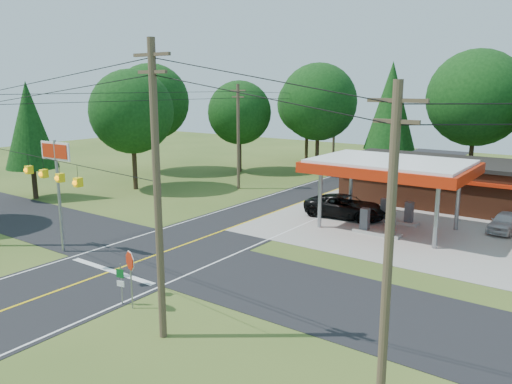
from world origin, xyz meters
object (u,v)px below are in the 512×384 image
Objects in this scene: big_stop_sign at (57,170)px; octagonal_stop_sign at (130,265)px; gas_canopy at (390,169)px; suv_car at (345,207)px; sedan_car at (505,222)px.

big_stop_sign is 10.34m from octagonal_stop_sign.
suv_car is at bearing 163.83° from gas_canopy.
gas_canopy is at bearing 76.69° from octagonal_stop_sign.
octagonal_stop_sign is at bearing -103.31° from gas_canopy.
octagonal_stop_sign is (-0.75, -20.10, 1.20)m from suv_car.
suv_car is 0.90× the size of big_stop_sign.
gas_canopy is 5.19m from suv_car.
suv_car reaches higher than sedan_car.
suv_car is 10.98m from sedan_car.
big_stop_sign reaches higher than gas_canopy.
gas_canopy is 1.74× the size of suv_car.
suv_car is at bearing -158.94° from sedan_car.
sedan_car is 0.59× the size of big_stop_sign.
suv_car is (-3.75, 1.09, -3.42)m from gas_canopy.
big_stop_sign reaches higher than suv_car.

